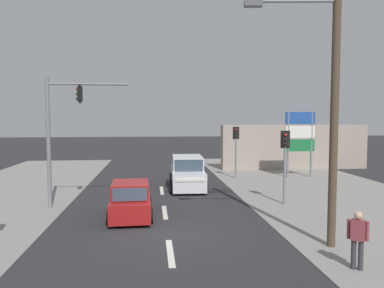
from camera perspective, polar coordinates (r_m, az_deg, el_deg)
The scene contains 14 objects.
ground_plane at distance 13.95m, azimuth -3.74°, elevation -13.37°, with size 140.00×140.00×0.00m, color #28282B.
lane_dash_near at distance 12.06m, azimuth -3.33°, elevation -16.19°, with size 0.20×2.40×0.01m, color silver.
lane_dash_mid at distance 16.83m, azimuth -4.17°, elevation -10.31°, with size 0.20×2.40×0.01m, color silver.
lane_dash_far at distance 21.71m, azimuth -4.63°, elevation -7.06°, with size 0.20×2.40×0.01m, color silver.
kerb_right_verge at distance 18.50m, azimuth 25.47°, elevation -9.36°, with size 10.00×44.00×0.02m, color gray.
utility_pole_foreground_right at distance 12.72m, azimuth 20.51°, elevation 10.99°, with size 3.78×0.60×10.79m.
traffic_signal_mast at distance 18.07m, azimuth -19.43°, elevation 2.72°, with size 3.69×0.44×6.00m.
pedestal_signal_right_kerb at distance 18.38m, azimuth 13.98°, elevation -1.57°, with size 0.44×0.31×3.56m.
pedestal_signal_far_median at distance 25.64m, azimuth 6.71°, elevation 0.07°, with size 0.44×0.30×3.56m.
shopping_plaza_sign at distance 27.16m, azimuth 16.13°, elevation 1.35°, with size 2.10×0.16×4.60m.
shopfront_wall_far at distance 31.58m, azimuth 15.32°, elevation -0.43°, with size 12.00×1.00×3.60m, color #A39384.
hatchback_crossing_left at distance 16.01m, azimuth -9.33°, elevation -8.53°, with size 1.86×3.68×1.53m.
suv_receding_far at distance 22.19m, azimuth -0.70°, elevation -4.50°, with size 2.18×4.59×1.90m.
pedestrian_at_kerb at distance 11.41m, azimuth 23.93°, elevation -12.84°, with size 0.47×0.39×1.63m.
Camera 1 is at (-0.54, -13.30, 4.16)m, focal length 35.00 mm.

